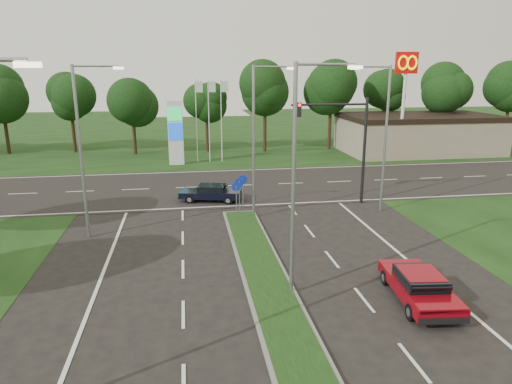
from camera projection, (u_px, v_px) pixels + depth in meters
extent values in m
cube|color=black|center=(207.00, 133.00, 65.02)|extent=(160.00, 50.00, 0.02)
cube|color=black|center=(228.00, 186.00, 35.43)|extent=(160.00, 12.00, 0.02)
cube|color=slate|center=(282.00, 319.00, 16.33)|extent=(2.00, 26.00, 0.12)
cube|color=gray|center=(418.00, 134.00, 49.68)|extent=(16.00, 9.00, 4.00)
cylinder|color=gray|center=(293.00, 185.00, 17.21)|extent=(0.16, 0.16, 9.00)
cylinder|color=gray|center=(326.00, 64.00, 16.24)|extent=(2.20, 0.10, 0.10)
cube|color=#FFF2CC|center=(355.00, 67.00, 16.44)|extent=(0.50, 0.22, 0.12)
cylinder|color=gray|center=(253.00, 144.00, 26.76)|extent=(0.16, 0.16, 9.00)
cylinder|color=gray|center=(273.00, 67.00, 25.79)|extent=(2.20, 0.10, 0.10)
cube|color=#FFF2CC|center=(291.00, 68.00, 25.98)|extent=(0.50, 0.22, 0.12)
cube|color=#FFF2CC|center=(28.00, 65.00, 9.31)|extent=(0.50, 0.22, 0.12)
cylinder|color=gray|center=(81.00, 155.00, 23.45)|extent=(0.16, 0.16, 9.00)
cylinder|color=gray|center=(95.00, 66.00, 22.48)|extent=(2.20, 0.10, 0.10)
cube|color=#FFF2CC|center=(119.00, 68.00, 22.67)|extent=(0.50, 0.22, 0.12)
cylinder|color=gray|center=(385.00, 141.00, 27.99)|extent=(0.16, 0.16, 9.00)
cylinder|color=gray|center=(373.00, 67.00, 26.69)|extent=(2.20, 0.10, 0.10)
cube|color=#FFF2CC|center=(355.00, 69.00, 26.55)|extent=(0.50, 0.22, 0.12)
cylinder|color=black|center=(364.00, 152.00, 30.08)|extent=(0.20, 0.20, 7.00)
cylinder|color=black|center=(330.00, 105.00, 28.91)|extent=(5.00, 0.14, 0.14)
cube|color=black|center=(299.00, 110.00, 28.68)|extent=(0.28, 0.28, 0.90)
sphere|color=#FF190C|center=(300.00, 105.00, 28.43)|extent=(0.20, 0.20, 0.20)
cylinder|color=gray|center=(237.00, 203.00, 26.99)|extent=(0.06, 0.06, 2.20)
cylinder|color=#0C26A5|center=(236.00, 187.00, 26.73)|extent=(0.56, 0.04, 0.56)
cylinder|color=gray|center=(239.00, 198.00, 27.99)|extent=(0.06, 0.06, 2.20)
cylinder|color=#0C26A5|center=(239.00, 182.00, 27.73)|extent=(0.56, 0.04, 0.56)
cylinder|color=gray|center=(243.00, 195.00, 28.70)|extent=(0.06, 0.06, 2.20)
cylinder|color=#0C26A5|center=(243.00, 180.00, 28.45)|extent=(0.56, 0.04, 0.56)
cube|color=silver|center=(176.00, 133.00, 42.65)|extent=(1.40, 0.30, 6.00)
cube|color=#0CA53F|center=(175.00, 114.00, 42.01)|extent=(1.30, 0.08, 1.20)
cube|color=#0C3FBF|center=(175.00, 131.00, 42.42)|extent=(1.30, 0.08, 1.60)
cylinder|color=silver|center=(196.00, 121.00, 43.64)|extent=(0.08, 0.08, 8.00)
cube|color=#B2D8B2|center=(199.00, 87.00, 42.87)|extent=(0.70, 0.02, 1.00)
cylinder|color=silver|center=(209.00, 121.00, 43.82)|extent=(0.08, 0.08, 8.00)
cube|color=#B2D8B2|center=(212.00, 87.00, 43.05)|extent=(0.70, 0.02, 1.00)
cylinder|color=silver|center=(221.00, 121.00, 44.01)|extent=(0.08, 0.08, 8.00)
cube|color=#B2D8B2|center=(224.00, 87.00, 43.23)|extent=(0.70, 0.02, 1.00)
cylinder|color=silver|center=(403.00, 110.00, 44.49)|extent=(0.30, 0.30, 10.00)
cube|color=#BF0C07|center=(407.00, 63.00, 43.35)|extent=(2.20, 0.35, 2.00)
torus|color=#FFC600|center=(403.00, 63.00, 43.08)|extent=(1.06, 0.16, 1.06)
torus|color=#FFC600|center=(412.00, 63.00, 43.21)|extent=(1.06, 0.16, 1.06)
cylinder|color=black|center=(214.00, 131.00, 50.14)|extent=(0.36, 0.36, 4.40)
sphere|color=black|center=(213.00, 92.00, 49.03)|extent=(6.00, 6.00, 6.00)
sphere|color=black|center=(215.00, 82.00, 48.62)|extent=(4.80, 4.80, 4.80)
cube|color=maroon|center=(419.00, 287.00, 17.66)|extent=(2.27, 4.60, 0.45)
cube|color=black|center=(421.00, 278.00, 17.47)|extent=(1.74, 2.10, 0.42)
cube|color=maroon|center=(421.00, 273.00, 17.41)|extent=(1.61, 1.74, 0.04)
cylinder|color=black|center=(385.00, 278.00, 19.05)|extent=(0.27, 0.64, 0.62)
cylinder|color=black|center=(424.00, 277.00, 19.14)|extent=(0.27, 0.64, 0.62)
cylinder|color=black|center=(411.00, 312.00, 16.32)|extent=(0.27, 0.64, 0.62)
cylinder|color=black|center=(456.00, 311.00, 16.40)|extent=(0.27, 0.64, 0.62)
cube|color=black|center=(211.00, 194.00, 31.25)|extent=(4.37, 2.61, 0.42)
cube|color=black|center=(212.00, 188.00, 31.14)|extent=(2.09, 1.81, 0.39)
cube|color=black|center=(212.00, 185.00, 31.09)|extent=(1.75, 1.65, 0.04)
cylinder|color=black|center=(190.00, 199.00, 30.69)|extent=(0.60, 0.32, 0.58)
cylinder|color=black|center=(194.00, 194.00, 32.14)|extent=(0.60, 0.32, 0.58)
cylinder|color=black|center=(228.00, 200.00, 30.47)|extent=(0.60, 0.32, 0.58)
cylinder|color=black|center=(231.00, 194.00, 31.92)|extent=(0.60, 0.32, 0.58)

